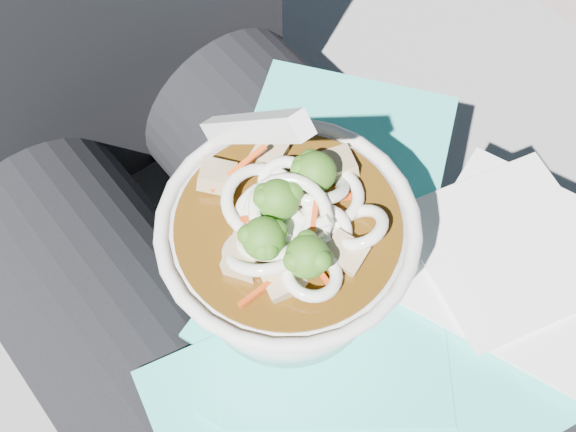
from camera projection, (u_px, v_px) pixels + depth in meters
stone_ledge at (213, 349)px, 0.96m from camera, size 1.05×0.61×0.47m
lap at (292, 346)px, 0.62m from camera, size 0.35×0.48×0.16m
person_body at (221, 252)px, 0.64m from camera, size 0.34×0.94×1.03m
plastic_bag at (355, 312)px, 0.54m from camera, size 0.35×0.36×0.01m
napkins at (520, 259)px, 0.55m from camera, size 0.18×0.18×0.01m
udon_bowl at (288, 249)px, 0.49m from camera, size 0.20×0.20×0.19m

